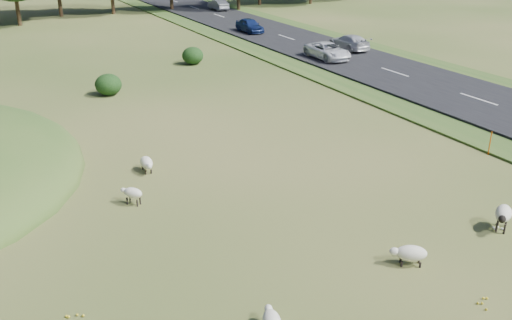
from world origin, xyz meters
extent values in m
plane|color=#2D4F18|center=(0.00, 20.00, 0.00)|extent=(160.00, 160.00, 0.00)
cube|color=black|center=(20.00, 30.00, 0.12)|extent=(8.00, 150.00, 0.25)
cylinder|color=black|center=(-2.08, 52.98, 1.95)|extent=(0.44, 0.44, 3.90)
ellipsoid|color=black|center=(-0.30, 20.63, 0.71)|extent=(1.74, 1.74, 1.42)
ellipsoid|color=black|center=(7.97, 26.41, 0.70)|extent=(1.71, 1.71, 1.40)
cylinder|color=#D8590C|center=(13.57, 1.45, 0.60)|extent=(0.06, 0.06, 1.20)
ellipsoid|color=beige|center=(-3.44, 4.28, 0.51)|extent=(0.87, 0.92, 0.42)
ellipsoid|color=silver|center=(-3.72, 4.63, 0.54)|extent=(0.33, 0.34, 0.21)
cylinder|color=black|center=(-3.67, 4.40, 0.15)|extent=(0.06, 0.06, 0.30)
cylinder|color=black|center=(-3.51, 4.53, 0.15)|extent=(0.06, 0.06, 0.30)
cylinder|color=black|center=(-3.37, 4.03, 0.15)|extent=(0.06, 0.06, 0.30)
cylinder|color=black|center=(-3.21, 4.16, 0.15)|extent=(0.06, 0.06, 0.30)
ellipsoid|color=silver|center=(-2.17, -4.75, 0.47)|extent=(0.33, 0.38, 0.25)
ellipsoid|color=beige|center=(3.44, -4.32, 0.46)|extent=(1.16, 1.02, 0.53)
ellipsoid|color=silver|center=(2.97, -4.02, 0.49)|extent=(0.42, 0.39, 0.26)
cylinder|color=black|center=(3.12, -4.27, 0.10)|extent=(0.07, 0.07, 0.19)
cylinder|color=black|center=(3.26, -4.05, 0.10)|extent=(0.07, 0.07, 0.19)
cylinder|color=black|center=(3.62, -4.59, 0.10)|extent=(0.07, 0.07, 0.19)
cylinder|color=black|center=(3.76, -4.38, 0.10)|extent=(0.07, 0.07, 0.19)
ellipsoid|color=beige|center=(8.07, -4.04, 0.67)|extent=(1.21, 1.10, 0.55)
ellipsoid|color=black|center=(7.59, -4.38, 0.71)|extent=(0.44, 0.42, 0.28)
cylinder|color=black|center=(7.89, -4.33, 0.20)|extent=(0.08, 0.08, 0.39)
cylinder|color=black|center=(7.73, -4.11, 0.20)|extent=(0.08, 0.08, 0.39)
cylinder|color=black|center=(8.40, -3.97, 0.20)|extent=(0.08, 0.08, 0.39)
cylinder|color=black|center=(8.24, -3.75, 0.20)|extent=(0.08, 0.08, 0.39)
ellipsoid|color=beige|center=(-1.95, 7.23, 0.45)|extent=(0.60, 1.04, 0.51)
ellipsoid|color=silver|center=(-1.99, 6.69, 0.48)|extent=(0.27, 0.34, 0.26)
cylinder|color=black|center=(-1.85, 6.93, 0.09)|extent=(0.07, 0.07, 0.19)
cylinder|color=black|center=(-2.10, 6.95, 0.09)|extent=(0.07, 0.07, 0.19)
cylinder|color=black|center=(-1.81, 7.52, 0.09)|extent=(0.07, 0.07, 0.19)
cylinder|color=black|center=(-2.06, 7.53, 0.09)|extent=(0.07, 0.07, 0.19)
imported|color=white|center=(18.10, 22.16, 0.90)|extent=(2.15, 4.65, 1.29)
imported|color=silver|center=(21.90, 24.42, 0.90)|extent=(1.82, 4.49, 1.30)
imported|color=#989A9F|center=(21.90, 52.55, 0.90)|extent=(1.37, 3.94, 1.30)
imported|color=navy|center=(18.10, 36.19, 0.94)|extent=(1.63, 4.04, 1.38)
camera|label=1|loc=(-8.60, -16.28, 10.50)|focal=40.00mm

